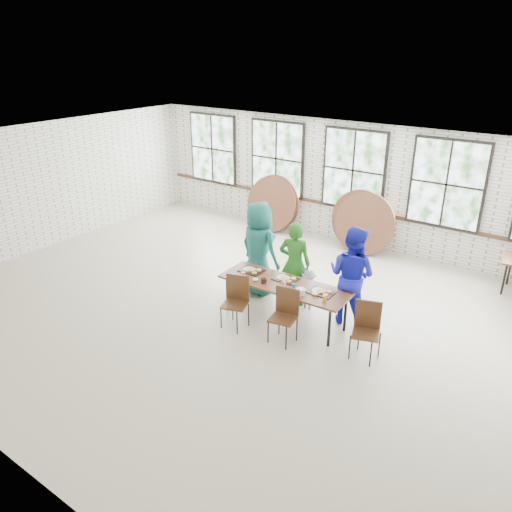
# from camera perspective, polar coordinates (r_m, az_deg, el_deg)

# --- Properties ---
(room) EXTENTS (12.00, 12.00, 12.00)m
(room) POSITION_cam_1_polar(r_m,az_deg,el_deg) (12.37, 11.08, 9.41)
(room) COLOR #B7A892
(room) RESTS_ON ground
(dining_table) EXTENTS (2.42, 0.88, 0.74)m
(dining_table) POSITION_cam_1_polar(r_m,az_deg,el_deg) (8.96, 3.27, -3.45)
(dining_table) COLOR brown
(dining_table) RESTS_ON ground
(chair_near_left) EXTENTS (0.53, 0.52, 0.95)m
(chair_near_left) POSITION_cam_1_polar(r_m,az_deg,el_deg) (8.87, -2.27, -4.68)
(chair_near_left) COLOR #472B17
(chair_near_left) RESTS_ON ground
(chair_near_right) EXTENTS (0.48, 0.47, 0.95)m
(chair_near_right) POSITION_cam_1_polar(r_m,az_deg,el_deg) (8.45, 3.35, -6.23)
(chair_near_right) COLOR #472B17
(chair_near_right) RESTS_ON ground
(chair_spare) EXTENTS (0.53, 0.52, 0.95)m
(chair_spare) POSITION_cam_1_polar(r_m,az_deg,el_deg) (8.23, 12.55, -7.70)
(chair_spare) COLOR #472B17
(chair_spare) RESTS_ON ground
(adult_teal) EXTENTS (1.03, 0.78, 1.91)m
(adult_teal) POSITION_cam_1_polar(r_m,az_deg,el_deg) (9.86, 0.32, 0.88)
(adult_teal) COLOR #1C6D5E
(adult_teal) RESTS_ON ground
(adult_green) EXTENTS (0.70, 0.56, 1.68)m
(adult_green) POSITION_cam_1_polar(r_m,az_deg,el_deg) (9.49, 4.42, -0.88)
(adult_green) COLOR #21641A
(adult_green) RESTS_ON ground
(toddler) EXTENTS (0.57, 0.41, 0.79)m
(toddler) POSITION_cam_1_polar(r_m,az_deg,el_deg) (9.54, 6.00, -3.79)
(toddler) COLOR #161137
(toddler) RESTS_ON ground
(adult_blue) EXTENTS (0.94, 0.76, 1.84)m
(adult_blue) POSITION_cam_1_polar(r_m,az_deg,el_deg) (8.97, 10.86, -2.21)
(adult_blue) COLOR #1B1FBE
(adult_blue) RESTS_ON ground
(tabletop_clutter) EXTENTS (1.95, 0.59, 0.11)m
(tabletop_clutter) POSITION_cam_1_polar(r_m,az_deg,el_deg) (8.87, 3.69, -3.22)
(tabletop_clutter) COLOR black
(tabletop_clutter) RESTS_ON dining_table
(round_tops_leaning) EXTENTS (4.18, 0.43, 1.49)m
(round_tops_leaning) POSITION_cam_1_polar(r_m,az_deg,el_deg) (12.74, 6.77, 4.97)
(round_tops_leaning) COLOR brown
(round_tops_leaning) RESTS_ON ground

